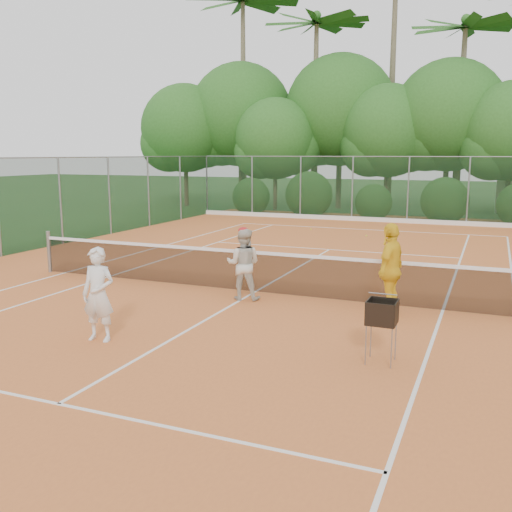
{
  "coord_description": "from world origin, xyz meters",
  "views": [
    {
      "loc": [
        4.91,
        -11.67,
        3.14
      ],
      "look_at": [
        0.54,
        -1.2,
        1.1
      ],
      "focal_mm": 40.0,
      "sensor_mm": 36.0,
      "label": 1
    }
  ],
  "objects_px": {
    "player_white": "(98,294)",
    "ball_hopper": "(382,313)",
    "player_center_grp": "(243,264)",
    "player_yellow": "(390,269)"
  },
  "relations": [
    {
      "from": "ball_hopper",
      "to": "player_center_grp",
      "type": "bearing_deg",
      "value": 130.68
    },
    {
      "from": "player_yellow",
      "to": "ball_hopper",
      "type": "relative_size",
      "value": 1.88
    },
    {
      "from": "player_white",
      "to": "player_yellow",
      "type": "distance_m",
      "value": 5.47
    },
    {
      "from": "player_center_grp",
      "to": "player_white",
      "type": "bearing_deg",
      "value": -107.8
    },
    {
      "from": "player_white",
      "to": "ball_hopper",
      "type": "distance_m",
      "value": 4.65
    },
    {
      "from": "player_white",
      "to": "player_center_grp",
      "type": "bearing_deg",
      "value": 66.39
    },
    {
      "from": "player_center_grp",
      "to": "player_yellow",
      "type": "bearing_deg",
      "value": -0.53
    },
    {
      "from": "player_white",
      "to": "ball_hopper",
      "type": "bearing_deg",
      "value": 3.77
    },
    {
      "from": "player_white",
      "to": "player_center_grp",
      "type": "relative_size",
      "value": 1.01
    },
    {
      "from": "player_white",
      "to": "player_yellow",
      "type": "bearing_deg",
      "value": 33.26
    }
  ]
}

